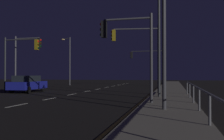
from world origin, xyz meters
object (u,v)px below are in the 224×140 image
at_px(traffic_light_far_right, 149,59).
at_px(street_lamp_across_street, 69,57).
at_px(street_lamp_mid_block, 154,34).
at_px(traffic_light_far_left, 26,53).
at_px(traffic_light_far_center, 20,53).
at_px(traffic_light_mid_right, 128,41).
at_px(traffic_light_near_right, 138,46).
at_px(car, 28,84).
at_px(street_lamp_median, 169,12).

relative_size(traffic_light_far_right, street_lamp_across_street, 0.69).
relative_size(traffic_light_far_right, street_lamp_mid_block, 0.72).
bearing_deg(traffic_light_far_left, traffic_light_far_center, -87.85).
distance_m(traffic_light_far_center, traffic_light_mid_right, 13.90).
bearing_deg(traffic_light_near_right, traffic_light_mid_right, -86.91).
relative_size(traffic_light_far_center, street_lamp_across_street, 0.70).
relative_size(traffic_light_mid_right, street_lamp_mid_block, 0.69).
distance_m(car, traffic_light_near_right, 10.91).
xyz_separation_m(car, traffic_light_near_right, (10.40, -0.35, 3.27)).
bearing_deg(street_lamp_median, traffic_light_far_left, 139.73).
bearing_deg(traffic_light_far_center, car, 13.05).
relative_size(car, street_lamp_median, 0.63).
distance_m(traffic_light_far_center, traffic_light_far_left, 1.21).
relative_size(traffic_light_near_right, traffic_light_far_right, 1.10).
height_order(street_lamp_median, street_lamp_across_street, street_lamp_across_street).
height_order(traffic_light_mid_right, street_lamp_mid_block, street_lamp_mid_block).
distance_m(car, street_lamp_mid_block, 13.17).
height_order(traffic_light_mid_right, street_lamp_median, street_lamp_median).
height_order(car, street_lamp_mid_block, street_lamp_mid_block).
relative_size(traffic_light_mid_right, street_lamp_across_street, 0.66).
bearing_deg(street_lamp_median, street_lamp_mid_block, 99.42).
distance_m(street_lamp_median, street_lamp_across_street, 31.12).
xyz_separation_m(car, traffic_light_mid_right, (10.81, -7.90, 2.73)).
height_order(traffic_light_far_left, street_lamp_across_street, street_lamp_across_street).
relative_size(traffic_light_far_left, street_lamp_mid_block, 0.77).
bearing_deg(traffic_light_mid_right, traffic_light_near_right, 93.09).
xyz_separation_m(street_lamp_mid_block, street_lamp_across_street, (-14.51, 20.23, -0.03)).
height_order(traffic_light_near_right, street_lamp_mid_block, street_lamp_mid_block).
bearing_deg(traffic_light_mid_right, street_lamp_across_street, 118.97).
bearing_deg(traffic_light_far_center, traffic_light_mid_right, -33.79).
distance_m(traffic_light_near_right, traffic_light_far_right, 15.99).
xyz_separation_m(traffic_light_near_right, street_lamp_across_street, (-12.92, 16.54, 0.33)).
height_order(traffic_light_near_right, street_lamp_median, street_lamp_median).
bearing_deg(traffic_light_far_left, street_lamp_median, -40.27).
height_order(car, traffic_light_far_left, traffic_light_far_left).
bearing_deg(street_lamp_median, traffic_light_near_right, 104.57).
bearing_deg(traffic_light_far_left, car, -52.80).
bearing_deg(car, traffic_light_far_right, 57.67).
bearing_deg(street_lamp_mid_block, traffic_light_mid_right, -107.05).
distance_m(traffic_light_near_right, traffic_light_mid_right, 7.58).
bearing_deg(traffic_light_far_right, street_lamp_median, -83.05).
bearing_deg(car, traffic_light_far_left, 127.20).
bearing_deg(traffic_light_far_right, traffic_light_mid_right, -87.75).
relative_size(street_lamp_median, street_lamp_mid_block, 0.99).
distance_m(traffic_light_near_right, street_lamp_across_street, 20.99).
relative_size(traffic_light_far_center, street_lamp_mid_block, 0.73).
height_order(street_lamp_mid_block, street_lamp_across_street, street_lamp_across_street).
relative_size(traffic_light_near_right, street_lamp_median, 0.80).
height_order(traffic_light_near_right, traffic_light_far_left, traffic_light_near_right).
height_order(traffic_light_far_center, traffic_light_far_left, traffic_light_far_left).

